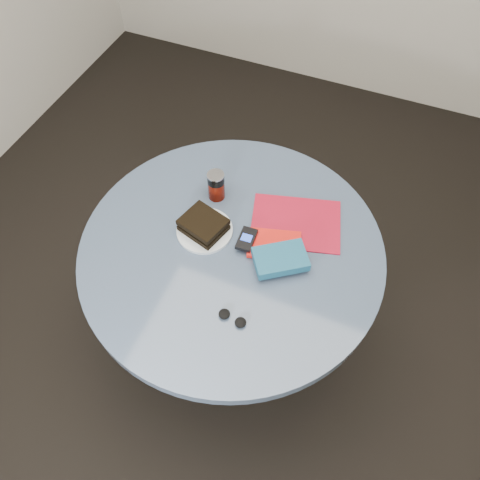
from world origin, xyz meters
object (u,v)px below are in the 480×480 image
at_px(soda_can, 216,186).
at_px(magazine, 296,223).
at_px(headphones, 232,318).
at_px(novel, 280,259).
at_px(mp3_player, 247,239).
at_px(sandwich, 203,225).
at_px(plate, 205,230).
at_px(table, 232,272).
at_px(red_book, 274,244).
at_px(pepper_grinder, 214,185).

relative_size(soda_can, magazine, 0.37).
bearing_deg(headphones, novel, 74.33).
xyz_separation_m(magazine, mp3_player, (-0.12, -0.14, 0.02)).
bearing_deg(sandwich, plate, -1.44).
relative_size(plate, headphones, 2.00).
xyz_separation_m(plate, magazine, (0.27, 0.15, -0.00)).
bearing_deg(magazine, headphones, -113.52).
xyz_separation_m(table, headphones, (0.11, -0.24, 0.17)).
bearing_deg(red_book, mp3_player, 179.35).
relative_size(sandwich, headphones, 1.75).
bearing_deg(red_book, table, -174.74).
xyz_separation_m(soda_can, magazine, (0.30, -0.01, -0.05)).
relative_size(pepper_grinder, mp3_player, 0.95).
relative_size(sandwich, novel, 0.99).
xyz_separation_m(pepper_grinder, mp3_player, (0.19, -0.16, -0.02)).
height_order(soda_can, pepper_grinder, soda_can).
distance_m(table, red_book, 0.22).
distance_m(mp3_player, headphones, 0.28).
relative_size(soda_can, red_book, 0.65).
height_order(sandwich, novel, sandwich).
bearing_deg(pepper_grinder, plate, -77.29).
bearing_deg(magazine, red_book, -121.92).
bearing_deg(sandwich, novel, -5.97).
bearing_deg(sandwich, mp3_player, 2.50).
bearing_deg(red_book, soda_can, 138.26).
height_order(table, pepper_grinder, pepper_grinder).
bearing_deg(plate, headphones, -51.11).
relative_size(soda_can, headphones, 1.18).
bearing_deg(sandwich, soda_can, 98.45).
distance_m(table, plate, 0.20).
distance_m(sandwich, mp3_player, 0.15).
height_order(plate, red_book, red_book).
bearing_deg(soda_can, red_book, -25.81).
relative_size(plate, pepper_grinder, 2.15).
distance_m(soda_can, headphones, 0.48).
distance_m(novel, headphones, 0.24).
distance_m(sandwich, pepper_grinder, 0.17).
bearing_deg(headphones, plate, 128.89).
distance_m(plate, soda_can, 0.17).
bearing_deg(headphones, mp3_player, 103.23).
xyz_separation_m(soda_can, mp3_player, (0.17, -0.15, -0.03)).
xyz_separation_m(table, mp3_player, (0.04, 0.03, 0.19)).
distance_m(magazine, novel, 0.18).
bearing_deg(soda_can, magazine, -1.64).
relative_size(pepper_grinder, magazine, 0.29).
bearing_deg(magazine, sandwich, -166.68).
height_order(red_book, mp3_player, mp3_player).
bearing_deg(novel, plate, 139.10).
relative_size(table, plate, 5.33).
bearing_deg(red_book, pepper_grinder, 137.61).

